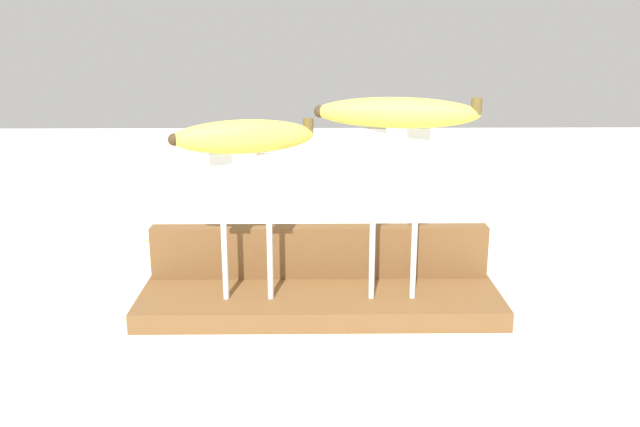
% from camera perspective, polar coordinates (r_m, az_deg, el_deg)
% --- Properties ---
extents(ground_plane, '(3.00, 3.00, 0.00)m').
position_cam_1_polar(ground_plane, '(0.86, 0.00, -8.00)').
color(ground_plane, white).
extents(wooden_board, '(0.44, 0.14, 0.02)m').
position_cam_1_polar(wooden_board, '(0.86, 0.00, -7.25)').
color(wooden_board, brown).
rests_on(wooden_board, ground).
extents(board_backstop, '(0.43, 0.02, 0.07)m').
position_cam_1_polar(board_backstop, '(0.89, -0.04, -3.14)').
color(board_backstop, brown).
rests_on(board_backstop, wooden_board).
extents(fork_stand_left, '(0.08, 0.01, 0.18)m').
position_cam_1_polar(fork_stand_left, '(0.80, -6.14, -0.00)').
color(fork_stand_left, silver).
rests_on(fork_stand_left, wooden_board).
extents(fork_stand_right, '(0.08, 0.01, 0.20)m').
position_cam_1_polar(fork_stand_right, '(0.80, 6.19, 1.11)').
color(fork_stand_right, silver).
rests_on(fork_stand_right, wooden_board).
extents(banana_raised_left, '(0.17, 0.07, 0.04)m').
position_cam_1_polar(banana_raised_left, '(0.78, -6.33, 6.33)').
color(banana_raised_left, '#DBD147').
rests_on(banana_raised_left, fork_stand_left).
extents(banana_raised_right, '(0.19, 0.07, 0.04)m').
position_cam_1_polar(banana_raised_right, '(0.78, 6.40, 8.28)').
color(banana_raised_right, '#DBD147').
rests_on(banana_raised_right, fork_stand_right).
extents(fork_fallen_near, '(0.08, 0.16, 0.01)m').
position_cam_1_polar(fork_fallen_near, '(0.64, -5.99, -16.60)').
color(fork_fallen_near, silver).
rests_on(fork_fallen_near, ground).
extents(banana_chunk_near, '(0.05, 0.05, 0.04)m').
position_cam_1_polar(banana_chunk_near, '(1.04, -13.07, -3.01)').
color(banana_chunk_near, '#B2C138').
rests_on(banana_chunk_near, ground).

